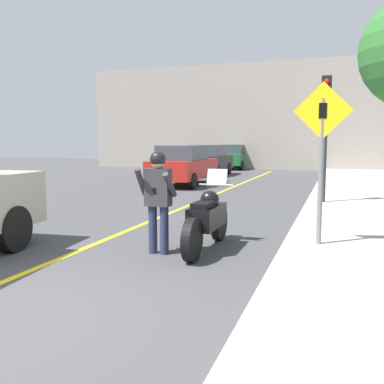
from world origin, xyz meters
TOP-DOWN VIEW (x-y plane):
  - road_center_line at (-0.60, 6.00)m, footprint 0.12×36.00m
  - building_backdrop at (0.00, 26.00)m, footprint 28.00×1.20m
  - motorcycle at (1.39, 3.43)m, footprint 0.62×2.20m
  - person_biker at (0.72, 2.92)m, footprint 0.59×0.46m
  - crossing_sign at (3.16, 3.85)m, footprint 0.91×0.08m
  - traffic_light at (3.04, 9.12)m, footprint 0.26×0.30m
  - parked_car_red at (-2.76, 13.63)m, footprint 1.88×4.20m
  - parked_car_black at (-3.40, 19.35)m, footprint 1.88×4.20m
  - parked_car_green at (-3.47, 25.69)m, footprint 1.88×4.20m

SIDE VIEW (x-z plane):
  - road_center_line at x=-0.60m, z-range 0.00..0.01m
  - motorcycle at x=1.39m, z-range -0.14..1.18m
  - parked_car_red at x=-2.76m, z-range 0.02..1.70m
  - parked_car_black at x=-3.40m, z-range 0.02..1.70m
  - parked_car_green at x=-3.47m, z-range 0.02..1.70m
  - person_biker at x=0.72m, z-range 0.18..1.82m
  - crossing_sign at x=3.16m, z-range 0.41..3.00m
  - traffic_light at x=3.04m, z-range 0.83..4.27m
  - building_backdrop at x=0.00m, z-range 0.00..7.12m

